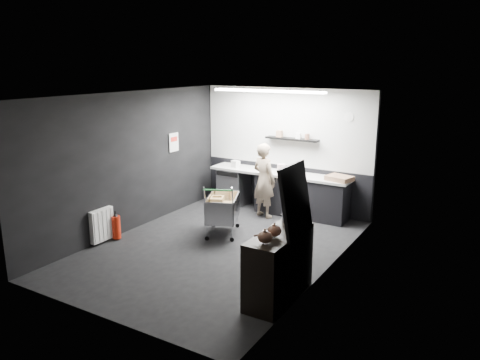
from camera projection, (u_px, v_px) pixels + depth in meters
The scene contains 22 objects.
floor at pixel (218, 247), 8.38m from camera, with size 5.50×5.50×0.00m, color black.
ceiling at pixel (216, 95), 7.72m from camera, with size 5.50×5.50×0.00m, color silver.
wall_back at pixel (286, 149), 10.34m from camera, with size 5.50×5.50×0.00m, color black.
wall_front at pixel (95, 219), 5.76m from camera, with size 5.50×5.50×0.00m, color black.
wall_left at pixel (131, 162), 9.04m from camera, with size 5.50×5.50×0.00m, color black.
wall_right at pixel (328, 190), 7.06m from camera, with size 5.50×5.50×0.00m, color black.
kitchen_wall_panel at pixel (286, 127), 10.20m from camera, with size 3.95×0.02×1.70m, color silver.
dado_panel at pixel (284, 187), 10.53m from camera, with size 3.95×0.02×1.00m, color black.
floating_shelf at pixel (292, 139), 10.07m from camera, with size 1.20×0.22×0.04m, color black.
wall_clock at pixel (349, 117), 9.43m from camera, with size 0.20×0.20×0.03m, color white.
poster at pixel (174, 142), 10.06m from camera, with size 0.02×0.30×0.40m, color white.
poster_red_band at pixel (174, 139), 10.04m from camera, with size 0.01×0.22×0.10m, color red.
radiator at pixel (102, 225), 8.50m from camera, with size 0.10×0.50×0.60m, color white.
ceiling_strip at pixel (268, 91), 9.27m from camera, with size 2.40×0.20×0.04m, color white.
prep_counter at pixel (284, 193), 10.22m from camera, with size 3.20×0.61×0.90m.
person at pixel (264, 180), 9.89m from camera, with size 0.58×0.38×1.60m, color beige.
shopping_cart at pixel (222, 210), 8.94m from camera, with size 0.89×1.13×1.02m.
sideboard at pixel (281, 257), 6.47m from camera, with size 0.55×1.29×1.93m.
fire_extinguisher at pixel (116, 226), 8.70m from camera, with size 0.16×0.16×0.53m.
cardboard_box at pixel (339, 178), 9.44m from camera, with size 0.49×0.37×0.10m, color #956C4F.
pink_tub at pixel (281, 168), 10.12m from camera, with size 0.19×0.19×0.19m, color beige.
white_container at pixel (236, 164), 10.65m from camera, with size 0.17×0.13×0.15m, color white.
Camera 1 is at (4.33, -6.53, 3.22)m, focal length 35.00 mm.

